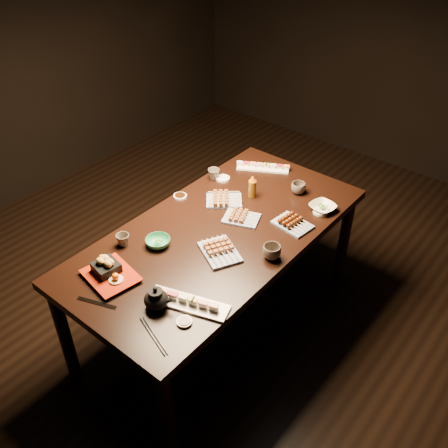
% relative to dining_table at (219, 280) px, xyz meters
% --- Properties ---
extents(ground, '(5.00, 5.00, 0.00)m').
position_rel_dining_table_xyz_m(ground, '(-0.26, 0.13, -0.38)').
color(ground, black).
rests_on(ground, ground).
extents(dining_table, '(0.94, 1.82, 0.75)m').
position_rel_dining_table_xyz_m(dining_table, '(0.00, 0.00, 0.00)').
color(dining_table, black).
rests_on(dining_table, ground).
extents(sushi_platter_near, '(0.41, 0.23, 0.05)m').
position_rel_dining_table_xyz_m(sushi_platter_near, '(0.25, -0.52, 0.40)').
color(sushi_platter_near, white).
rests_on(sushi_platter_near, dining_table).
extents(sushi_platter_far, '(0.34, 0.25, 0.04)m').
position_rel_dining_table_xyz_m(sushi_platter_far, '(-0.21, 0.71, 0.40)').
color(sushi_platter_far, white).
rests_on(sushi_platter_far, dining_table).
extents(yakitori_plate_center, '(0.24, 0.21, 0.05)m').
position_rel_dining_table_xyz_m(yakitori_plate_center, '(0.03, 0.17, 0.40)').
color(yakitori_plate_center, '#828EB6').
rests_on(yakitori_plate_center, dining_table).
extents(yakitori_plate_right, '(0.28, 0.26, 0.06)m').
position_rel_dining_table_xyz_m(yakitori_plate_right, '(0.13, -0.14, 0.40)').
color(yakitori_plate_right, '#828EB6').
rests_on(yakitori_plate_right, dining_table).
extents(yakitori_plate_left, '(0.26, 0.25, 0.05)m').
position_rel_dining_table_xyz_m(yakitori_plate_left, '(-0.16, 0.24, 0.40)').
color(yakitori_plate_left, '#828EB6').
rests_on(yakitori_plate_left, dining_table).
extents(tsukune_plate, '(0.22, 0.17, 0.05)m').
position_rel_dining_table_xyz_m(tsukune_plate, '(0.29, 0.31, 0.40)').
color(tsukune_plate, '#828EB6').
rests_on(tsukune_plate, dining_table).
extents(edamame_bowl_green, '(0.17, 0.17, 0.04)m').
position_rel_dining_table_xyz_m(edamame_bowl_green, '(-0.17, -0.30, 0.40)').
color(edamame_bowl_green, '#30935D').
rests_on(edamame_bowl_green, dining_table).
extents(edamame_bowl_cream, '(0.17, 0.17, 0.04)m').
position_rel_dining_table_xyz_m(edamame_bowl_cream, '(0.34, 0.55, 0.39)').
color(edamame_bowl_cream, '#F4E3C7').
rests_on(edamame_bowl_cream, dining_table).
extents(tempura_tray, '(0.30, 0.26, 0.10)m').
position_rel_dining_table_xyz_m(tempura_tray, '(-0.17, -0.63, 0.42)').
color(tempura_tray, black).
rests_on(tempura_tray, dining_table).
extents(teacup_near_left, '(0.09, 0.09, 0.07)m').
position_rel_dining_table_xyz_m(teacup_near_left, '(-0.32, -0.42, 0.41)').
color(teacup_near_left, brown).
rests_on(teacup_near_left, dining_table).
extents(teacup_mid_right, '(0.10, 0.10, 0.08)m').
position_rel_dining_table_xyz_m(teacup_mid_right, '(0.36, 0.00, 0.41)').
color(teacup_mid_right, brown).
rests_on(teacup_mid_right, dining_table).
extents(teacup_far_left, '(0.08, 0.08, 0.07)m').
position_rel_dining_table_xyz_m(teacup_far_left, '(-0.38, 0.41, 0.41)').
color(teacup_far_left, brown).
rests_on(teacup_far_left, dining_table).
extents(teacup_far_right, '(0.11, 0.11, 0.07)m').
position_rel_dining_table_xyz_m(teacup_far_right, '(0.13, 0.61, 0.41)').
color(teacup_far_right, brown).
rests_on(teacup_far_right, dining_table).
extents(teapot, '(0.18, 0.18, 0.12)m').
position_rel_dining_table_xyz_m(teapot, '(0.15, -0.62, 0.43)').
color(teapot, black).
rests_on(teapot, dining_table).
extents(condiment_bottle, '(0.06, 0.06, 0.15)m').
position_rel_dining_table_xyz_m(condiment_bottle, '(-0.06, 0.40, 0.45)').
color(condiment_bottle, brown).
rests_on(condiment_bottle, dining_table).
extents(sauce_dish_west, '(0.10, 0.10, 0.01)m').
position_rel_dining_table_xyz_m(sauce_dish_west, '(-0.40, 0.11, 0.38)').
color(sauce_dish_west, white).
rests_on(sauce_dish_west, dining_table).
extents(sauce_dish_east, '(0.10, 0.10, 0.02)m').
position_rel_dining_table_xyz_m(sauce_dish_east, '(0.35, 0.51, 0.38)').
color(sauce_dish_east, white).
rests_on(sauce_dish_east, dining_table).
extents(sauce_dish_se, '(0.08, 0.08, 0.01)m').
position_rel_dining_table_xyz_m(sauce_dish_se, '(0.31, -0.61, 0.38)').
color(sauce_dish_se, white).
rests_on(sauce_dish_se, dining_table).
extents(sauce_dish_nw, '(0.11, 0.11, 0.02)m').
position_rel_dining_table_xyz_m(sauce_dish_nw, '(-0.32, 0.43, 0.38)').
color(sauce_dish_nw, white).
rests_on(sauce_dish_nw, dining_table).
extents(chopsticks_near, '(0.20, 0.09, 0.01)m').
position_rel_dining_table_xyz_m(chopsticks_near, '(-0.09, -0.79, 0.38)').
color(chopsticks_near, black).
rests_on(chopsticks_near, dining_table).
extents(chopsticks_se, '(0.24, 0.10, 0.01)m').
position_rel_dining_table_xyz_m(chopsticks_se, '(0.26, -0.76, 0.38)').
color(chopsticks_se, black).
rests_on(chopsticks_se, dining_table).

